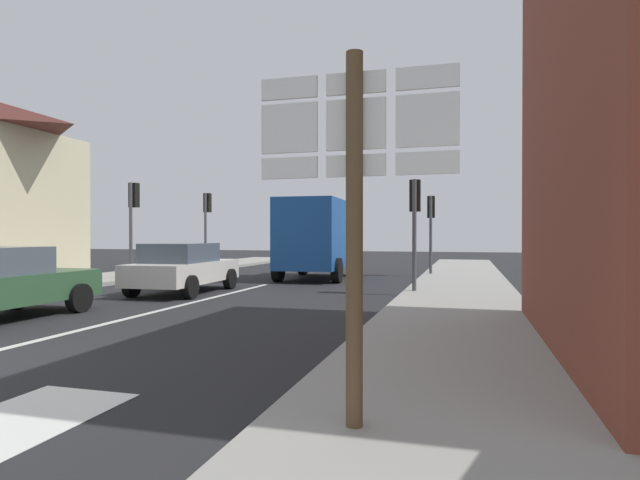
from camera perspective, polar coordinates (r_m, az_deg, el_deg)
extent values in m
plane|color=#232326|center=(16.21, -8.60, -5.52)|extent=(80.00, 80.00, 0.00)
cube|color=gray|center=(12.79, 14.98, -6.84)|extent=(3.10, 44.00, 0.14)
cube|color=gray|center=(18.34, -30.21, -4.66)|extent=(3.10, 44.00, 0.14)
cube|color=silver|center=(12.70, -16.13, -7.18)|extent=(0.16, 12.00, 0.01)
cube|color=silver|center=(5.66, -31.10, -17.02)|extent=(1.20, 2.20, 0.01)
cube|color=beige|center=(26.50, -29.84, -2.48)|extent=(4.90, 1.20, 0.70)
cylinder|color=black|center=(13.89, -30.38, -5.27)|extent=(0.22, 0.64, 0.64)
cylinder|color=black|center=(12.70, -24.88, -5.79)|extent=(0.22, 0.64, 0.64)
cube|color=beige|center=(15.92, -14.65, -3.40)|extent=(1.96, 4.28, 0.60)
cube|color=#47515B|center=(15.67, -15.07, -1.36)|extent=(1.65, 2.17, 0.55)
cylinder|color=black|center=(17.54, -15.14, -4.02)|extent=(0.25, 0.65, 0.64)
cylinder|color=black|center=(16.79, -9.84, -4.22)|extent=(0.25, 0.65, 0.64)
cylinder|color=black|center=(15.22, -19.94, -4.73)|extent=(0.25, 0.65, 0.64)
cylinder|color=black|center=(14.35, -14.04, -5.03)|extent=(0.25, 0.65, 0.64)
cube|color=#19478C|center=(19.68, -0.70, 0.65)|extent=(2.34, 3.78, 2.60)
cube|color=#19478C|center=(22.11, 0.89, -0.14)|extent=(2.14, 1.38, 2.00)
cube|color=#47515B|center=(22.16, 0.92, 1.93)|extent=(1.76, 0.17, 0.70)
cylinder|color=black|center=(22.36, -1.89, -2.69)|extent=(0.32, 0.91, 0.90)
cylinder|color=black|center=(21.88, 3.67, -2.77)|extent=(0.32, 0.91, 0.90)
cylinder|color=black|center=(19.11, -4.61, -3.24)|extent=(0.32, 0.91, 0.90)
cylinder|color=black|center=(18.55, 1.87, -3.36)|extent=(0.32, 0.91, 0.90)
cylinder|color=brown|center=(4.26, 3.79, -0.89)|extent=(0.14, 0.14, 3.20)
cube|color=white|center=(4.63, -3.40, 16.25)|extent=(0.50, 0.03, 0.18)
cube|color=black|center=(4.65, -3.32, 16.19)|extent=(0.43, 0.01, 0.13)
cube|color=white|center=(4.55, -3.40, 12.12)|extent=(0.50, 0.03, 0.42)
cube|color=black|center=(4.57, -3.31, 12.08)|extent=(0.43, 0.01, 0.32)
cube|color=white|center=(4.50, -3.39, 7.87)|extent=(0.50, 0.03, 0.18)
cube|color=black|center=(4.51, -3.31, 7.85)|extent=(0.43, 0.01, 0.13)
cube|color=white|center=(4.48, 3.94, 16.79)|extent=(0.50, 0.03, 0.18)
cube|color=black|center=(4.50, 3.99, 16.72)|extent=(0.43, 0.01, 0.13)
cube|color=white|center=(4.40, 3.93, 12.53)|extent=(0.50, 0.03, 0.42)
cube|color=black|center=(4.42, 3.98, 12.48)|extent=(0.43, 0.01, 0.32)
cube|color=white|center=(4.34, 3.93, 8.14)|extent=(0.50, 0.03, 0.18)
cube|color=black|center=(4.36, 3.98, 8.10)|extent=(0.43, 0.01, 0.13)
cube|color=white|center=(4.40, 11.68, 17.07)|extent=(0.50, 0.03, 0.18)
cube|color=black|center=(4.42, 11.70, 17.00)|extent=(0.43, 0.01, 0.13)
cube|color=white|center=(4.32, 11.67, 12.74)|extent=(0.50, 0.03, 0.42)
cube|color=black|center=(4.34, 11.69, 12.69)|extent=(0.43, 0.01, 0.32)
cube|color=white|center=(4.26, 11.67, 8.27)|extent=(0.50, 0.03, 0.18)
cube|color=black|center=(4.28, 11.68, 8.24)|extent=(0.43, 0.01, 0.13)
cylinder|color=#47474C|center=(20.33, -20.03, 0.82)|extent=(0.12, 0.12, 3.64)
cube|color=black|center=(20.54, -19.71, 4.65)|extent=(0.30, 0.28, 0.90)
sphere|color=red|center=(20.68, -19.49, 5.37)|extent=(0.18, 0.18, 0.18)
sphere|color=#3C2303|center=(20.66, -19.49, 4.60)|extent=(0.18, 0.18, 0.18)
sphere|color=black|center=(20.64, -19.48, 3.82)|extent=(0.18, 0.18, 0.18)
cylinder|color=#47474C|center=(21.75, 12.04, 0.40)|extent=(0.12, 0.12, 3.32)
cube|color=black|center=(21.99, 12.08, 3.56)|extent=(0.30, 0.28, 0.90)
sphere|color=red|center=(22.14, 12.11, 4.24)|extent=(0.18, 0.18, 0.18)
sphere|color=#3C2303|center=(22.12, 12.10, 3.51)|extent=(0.18, 0.18, 0.18)
sphere|color=black|center=(22.11, 12.10, 2.79)|extent=(0.18, 0.18, 0.18)
cylinder|color=#47474C|center=(14.88, 10.30, 0.27)|extent=(0.12, 0.12, 3.28)
cube|color=black|center=(15.12, 10.38, 4.79)|extent=(0.30, 0.28, 0.90)
sphere|color=red|center=(15.29, 10.43, 5.76)|extent=(0.18, 0.18, 0.18)
sphere|color=#3C2303|center=(15.26, 10.43, 4.72)|extent=(0.18, 0.18, 0.18)
sphere|color=black|center=(15.24, 10.43, 3.67)|extent=(0.18, 0.18, 0.18)
cylinder|color=#47474C|center=(25.14, -12.44, 0.84)|extent=(0.12, 0.12, 3.70)
cube|color=black|center=(25.37, -12.24, 4.01)|extent=(0.30, 0.28, 0.90)
sphere|color=red|center=(25.51, -12.09, 4.60)|extent=(0.18, 0.18, 0.18)
sphere|color=#3C2303|center=(25.49, -12.09, 3.97)|extent=(0.18, 0.18, 0.18)
sphere|color=black|center=(25.47, -12.09, 3.34)|extent=(0.18, 0.18, 0.18)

